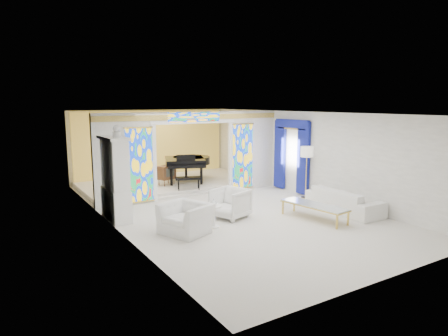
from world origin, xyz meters
TOP-DOWN VIEW (x-y plane):
  - floor at (0.00, 0.00)m, footprint 12.00×12.00m
  - ceiling at (0.00, 0.00)m, footprint 7.00×12.00m
  - wall_back at (0.00, 6.00)m, footprint 7.00×0.02m
  - wall_front at (0.00, -6.00)m, footprint 7.00×0.02m
  - wall_left at (-3.50, 0.00)m, footprint 0.02×12.00m
  - wall_right at (3.50, 0.00)m, footprint 0.02×12.00m
  - partition_wall at (0.00, 2.00)m, footprint 7.00×0.22m
  - stained_glass_left at (-2.03, 1.89)m, footprint 0.90×0.04m
  - stained_glass_right at (2.03, 1.89)m, footprint 0.90×0.04m
  - stained_glass_transom at (0.00, 1.89)m, footprint 2.00×0.04m
  - alcove_platform at (0.00, 4.10)m, footprint 6.80×3.80m
  - gold_curtain_back at (0.00, 5.88)m, footprint 6.70×0.10m
  - chandelier at (0.20, 4.00)m, footprint 0.48×0.48m
  - blue_drapes at (3.40, 0.70)m, footprint 0.14×1.85m
  - china_cabinet at (-3.22, 0.60)m, footprint 0.56×1.46m
  - armchair_left at (-2.06, -1.55)m, footprint 1.40×1.49m
  - armchair_right at (-0.37, -0.99)m, footprint 1.21×1.19m
  - sofa at (2.95, -2.28)m, footprint 1.05×2.49m
  - side_table at (-1.21, -1.51)m, footprint 0.63×0.63m
  - vase at (-1.21, -1.51)m, footprint 0.19×0.19m
  - coffee_table at (1.58, -2.41)m, footprint 0.91×2.10m
  - floor_lamp at (3.18, -0.35)m, footprint 0.47×0.47m
  - grand_piano at (0.68, 3.81)m, footprint 2.47×3.00m
  - tv_console at (-0.40, 3.52)m, footprint 0.75×0.63m

SIDE VIEW (x-z plane):
  - floor at x=0.00m, z-range 0.00..0.00m
  - alcove_platform at x=0.00m, z-range 0.00..0.18m
  - sofa at x=2.95m, z-range 0.00..0.72m
  - armchair_left at x=-2.06m, z-range 0.00..0.77m
  - side_table at x=-1.21m, z-range 0.09..0.69m
  - coffee_table at x=1.58m, z-range 0.19..0.64m
  - armchair_right at x=-0.37m, z-range 0.00..0.86m
  - tv_console at x=-0.40m, z-range 0.29..1.03m
  - vase at x=-1.21m, z-range 0.60..0.78m
  - grand_piano at x=0.68m, z-range 0.38..1.54m
  - china_cabinet at x=-3.22m, z-range -0.19..2.53m
  - stained_glass_left at x=-2.03m, z-range 0.10..2.50m
  - stained_glass_right at x=2.03m, z-range 0.10..2.50m
  - wall_back at x=0.00m, z-range 0.00..3.00m
  - wall_front at x=0.00m, z-range 0.00..3.00m
  - wall_left at x=-3.50m, z-range 0.00..3.00m
  - wall_right at x=3.50m, z-range 0.00..3.00m
  - gold_curtain_back at x=0.00m, z-range 0.05..2.95m
  - floor_lamp at x=3.18m, z-range 0.64..2.46m
  - blue_drapes at x=3.40m, z-range 0.25..2.90m
  - partition_wall at x=0.00m, z-range 0.15..3.15m
  - chandelier at x=0.20m, z-range 2.40..2.70m
  - stained_glass_transom at x=0.00m, z-range 2.65..2.99m
  - ceiling at x=0.00m, z-range 2.99..3.01m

